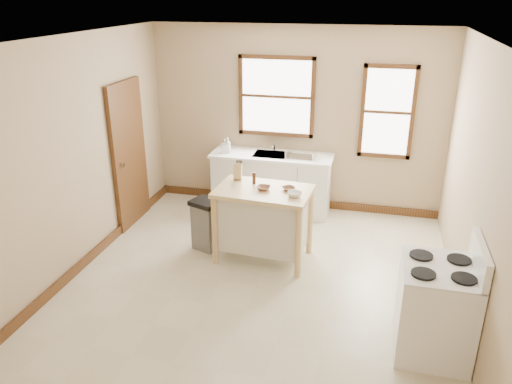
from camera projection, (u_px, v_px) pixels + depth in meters
floor at (256, 286)px, 5.91m from camera, size 5.00×5.00×0.00m
ceiling at (257, 40)px, 4.85m from camera, size 5.00×5.00×0.00m
wall_back at (295, 120)px, 7.63m from camera, size 4.50×0.04×2.80m
wall_left at (72, 159)px, 5.88m from camera, size 0.04×5.00×2.80m
wall_right at (479, 194)px, 4.88m from camera, size 0.04×5.00×2.80m
window_main at (276, 97)px, 7.54m from camera, size 1.17×0.06×1.22m
window_side at (387, 112)px, 7.24m from camera, size 0.77×0.06×1.37m
door_left at (129, 155)px, 7.17m from camera, size 0.06×0.90×2.10m
baseboard_back at (293, 201)px, 8.11m from camera, size 4.50×0.04×0.12m
baseboard_left at (88, 259)px, 6.38m from camera, size 0.04×5.00×0.12m
sink_counter at (271, 182)px, 7.78m from camera, size 1.86×0.62×0.92m
faucet at (274, 144)px, 7.73m from camera, size 0.03×0.03×0.22m
soap_bottle_a at (228, 145)px, 7.65m from camera, size 0.09×0.09×0.23m
soap_bottle_b at (225, 146)px, 7.64m from camera, size 0.12×0.12×0.21m
dish_rack at (301, 154)px, 7.44m from camera, size 0.51×0.44×0.11m
kitchen_island at (263, 224)px, 6.35m from camera, size 1.22×0.83×0.96m
knife_block at (238, 172)px, 6.47m from camera, size 0.11×0.11×0.20m
pepper_grinder at (254, 178)px, 6.33m from camera, size 0.05×0.05×0.15m
bowl_a at (263, 188)px, 6.15m from camera, size 0.18×0.18×0.04m
bowl_b at (289, 189)px, 6.14m from camera, size 0.22×0.22×0.04m
bowl_c at (295, 194)px, 5.96m from camera, size 0.21×0.21×0.06m
trash_bin at (206, 225)px, 6.64m from camera, size 0.44×0.41×0.70m
gas_stove at (437, 297)px, 4.65m from camera, size 0.74×0.75×1.18m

